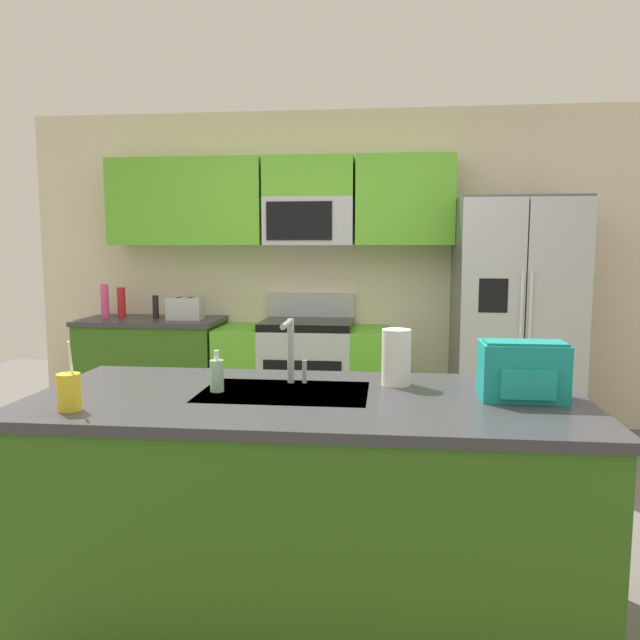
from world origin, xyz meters
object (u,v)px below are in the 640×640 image
at_px(backpack, 523,370).
at_px(sink_faucet, 291,346).
at_px(range_oven, 303,376).
at_px(drink_cup_yellow, 69,392).
at_px(refrigerator, 514,321).
at_px(bottle_pink, 105,301).
at_px(toaster, 185,309).
at_px(soap_dispenser, 217,375).
at_px(bottle_red, 121,302).
at_px(paper_towel_roll, 396,357).
at_px(pepper_mill, 156,307).

bearing_deg(backpack, sink_faucet, 170.16).
distance_m(range_oven, drink_cup_yellow, 2.87).
relative_size(refrigerator, backpack, 5.78).
distance_m(range_oven, backpack, 2.78).
distance_m(bottle_pink, drink_cup_yellow, 3.03).
bearing_deg(toaster, sink_faucet, -61.27).
bearing_deg(bottle_pink, soap_dispenser, -56.06).
xyz_separation_m(drink_cup_yellow, soap_dispenser, (0.45, 0.34, -0.00)).
bearing_deg(sink_faucet, refrigerator, 58.13).
relative_size(bottle_red, soap_dispenser, 1.48).
distance_m(refrigerator, paper_towel_roll, 2.36).
bearing_deg(toaster, paper_towel_roll, -52.69).
bearing_deg(paper_towel_roll, backpack, -22.23).
bearing_deg(pepper_mill, bottle_pink, 179.93).
bearing_deg(pepper_mill, range_oven, 0.12).
bearing_deg(refrigerator, pepper_mill, 178.61).
xyz_separation_m(bottle_red, paper_towel_roll, (2.25, -2.28, -0.01)).
xyz_separation_m(range_oven, sink_faucet, (0.27, -2.28, 0.62)).
distance_m(bottle_red, backpack, 3.69).
relative_size(sink_faucet, backpack, 0.88).
xyz_separation_m(toaster, sink_faucet, (1.22, -2.22, 0.08)).
bearing_deg(bottle_pink, sink_faucet, -49.78).
bearing_deg(toaster, range_oven, 3.16).
bearing_deg(toaster, pepper_mill, 169.45).
bearing_deg(drink_cup_yellow, bottle_pink, 113.20).
bearing_deg(sink_faucet, toaster, 118.73).
xyz_separation_m(soap_dispenser, backpack, (1.21, 0.01, 0.05)).
distance_m(refrigerator, bottle_pink, 3.30).
bearing_deg(bottle_red, pepper_mill, -7.71).
relative_size(pepper_mill, drink_cup_yellow, 0.75).
distance_m(bottle_red, paper_towel_roll, 3.20).
height_order(refrigerator, toaster, refrigerator).
bearing_deg(sink_faucet, pepper_mill, 123.19).
distance_m(range_oven, pepper_mill, 1.34).
relative_size(range_oven, paper_towel_roll, 5.67).
height_order(toaster, bottle_pink, bottle_pink).
bearing_deg(toaster, soap_dispenser, -68.55).
bearing_deg(backpack, bottle_red, 137.77).
bearing_deg(range_oven, backpack, -63.81).
bearing_deg(soap_dispenser, drink_cup_yellow, -142.77).
height_order(refrigerator, bottle_pink, refrigerator).
bearing_deg(soap_dispenser, refrigerator, 55.18).
bearing_deg(paper_towel_roll, refrigerator, 66.97).
bearing_deg(paper_towel_roll, toaster, 127.31).
height_order(range_oven, toaster, range_oven).
distance_m(pepper_mill, bottle_pink, 0.44).
bearing_deg(pepper_mill, paper_towel_roll, -49.14).
relative_size(bottle_red, drink_cup_yellow, 0.99).
distance_m(bottle_pink, backpack, 3.75).
bearing_deg(bottle_red, toaster, -9.03).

